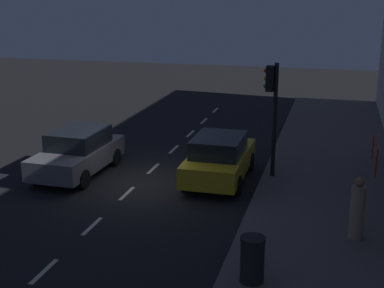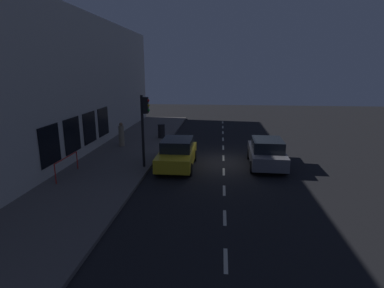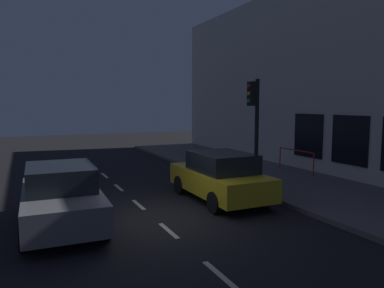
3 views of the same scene
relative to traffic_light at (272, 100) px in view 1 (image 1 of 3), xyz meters
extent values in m
plane|color=black|center=(-4.23, -1.54, -2.79)|extent=(60.00, 60.00, 0.00)
cube|color=#5B5654|center=(2.02, -1.54, -2.71)|extent=(4.50, 32.00, 0.15)
cube|color=beige|center=(-4.23, -7.74, -2.78)|extent=(0.12, 1.20, 0.01)
cube|color=beige|center=(-4.23, -5.14, -2.78)|extent=(0.12, 1.20, 0.01)
cube|color=beige|center=(-4.23, -2.54, -2.78)|extent=(0.12, 1.20, 0.01)
cube|color=beige|center=(-4.23, 0.06, -2.78)|extent=(0.12, 1.20, 0.01)
cube|color=beige|center=(-4.23, 2.66, -2.78)|extent=(0.12, 1.20, 0.01)
cube|color=beige|center=(-4.23, 5.26, -2.78)|extent=(0.12, 1.20, 0.01)
cube|color=beige|center=(-4.23, 7.86, -2.78)|extent=(0.12, 1.20, 0.01)
cube|color=beige|center=(-4.23, 10.46, -2.78)|extent=(0.12, 1.20, 0.01)
cylinder|color=black|center=(0.11, 0.00, -0.71)|extent=(0.14, 0.14, 3.86)
cube|color=black|center=(-0.09, 0.00, 0.70)|extent=(0.26, 0.32, 0.84)
sphere|color=red|center=(-0.23, 0.00, 0.95)|extent=(0.15, 0.15, 0.15)
sphere|color=gold|center=(-0.23, 0.00, 0.70)|extent=(0.15, 0.15, 0.15)
sphere|color=green|center=(-0.23, 0.00, 0.45)|extent=(0.15, 0.15, 0.15)
cube|color=slate|center=(-6.60, -1.18, -2.16)|extent=(1.93, 4.13, 0.70)
cube|color=black|center=(-6.60, -1.01, -1.51)|extent=(1.66, 2.17, 0.60)
cylinder|color=black|center=(-5.78, -2.47, -2.47)|extent=(0.24, 0.65, 0.64)
cylinder|color=black|center=(-7.49, -2.42, -2.47)|extent=(0.24, 0.65, 0.64)
cylinder|color=black|center=(-5.72, 0.07, -2.47)|extent=(0.24, 0.65, 0.64)
cylinder|color=black|center=(-7.42, 0.11, -2.47)|extent=(0.24, 0.65, 0.64)
cube|color=gold|center=(-1.65, -0.47, -2.16)|extent=(1.83, 4.13, 0.70)
cube|color=black|center=(-1.65, -0.64, -1.51)|extent=(1.61, 2.15, 0.60)
cylinder|color=black|center=(-2.50, 0.81, -2.47)|extent=(0.22, 0.64, 0.64)
cylinder|color=black|center=(-0.79, 0.80, -2.47)|extent=(0.22, 0.64, 0.64)
cylinder|color=black|center=(-2.50, -1.75, -2.47)|extent=(0.22, 0.64, 0.64)
cylinder|color=black|center=(-0.80, -1.76, -2.47)|extent=(0.22, 0.64, 0.64)
cylinder|color=gray|center=(2.76, -4.35, -1.93)|extent=(0.47, 0.47, 1.41)
sphere|color=#936B4C|center=(2.76, -4.35, -1.11)|extent=(0.23, 0.23, 0.23)
cube|color=#936B4C|center=(2.65, -4.38, -1.11)|extent=(0.06, 0.08, 0.07)
cylinder|color=black|center=(0.53, -7.18, -2.15)|extent=(0.53, 0.53, 0.98)
cylinder|color=black|center=(0.53, -7.18, -1.63)|extent=(0.56, 0.56, 0.06)
cylinder|color=red|center=(3.52, 0.76, -2.16)|extent=(0.05, 0.05, 0.95)
cylinder|color=red|center=(3.52, 2.96, -2.16)|extent=(0.05, 0.05, 0.95)
cylinder|color=red|center=(3.52, 1.86, -1.69)|extent=(0.05, 2.20, 0.05)
camera|label=1|loc=(2.02, -17.80, 3.50)|focal=50.96mm
camera|label=2|loc=(-3.99, 15.58, 2.52)|focal=28.53mm
camera|label=3|loc=(-7.41, -10.81, 0.35)|focal=34.35mm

